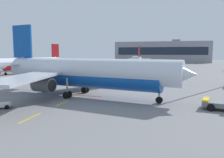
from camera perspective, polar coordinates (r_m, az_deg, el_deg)
The scene contains 6 objects.
ground at distance 52.88m, azimuth 22.61°, elevation -1.50°, with size 400.00×400.00×0.00m, color slate.
apron_paint_markings at distance 50.93m, azimuth -2.11°, elevation -1.28°, with size 8.00×93.03×0.01m.
airliner_foreground at distance 36.44m, azimuth -7.29°, elevation 1.72°, with size 34.70×34.04×12.20m.
airliner_mid_left at distance 120.04m, azimuth 6.25°, elevation 4.93°, with size 28.71×29.53×10.50m.
airliner_far_right at distance 85.12m, azimuth -19.76°, elevation 3.88°, with size 29.29×30.07×10.66m.
terminal_satellite at distance 175.58m, azimuth 12.66°, elevation 6.78°, with size 69.45×18.41×17.06m.
Camera 1 is at (32.75, -11.90, 7.10)m, focal length 35.56 mm.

